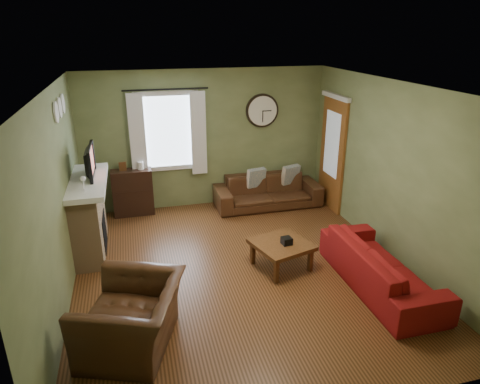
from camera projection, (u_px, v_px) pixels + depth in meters
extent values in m
cube|color=#583218|center=(240.00, 270.00, 6.20)|extent=(4.60, 5.20, 0.00)
cube|color=white|center=(240.00, 87.00, 5.26)|extent=(4.60, 5.20, 0.00)
cube|color=olive|center=(57.00, 202.00, 5.19)|extent=(0.00, 5.20, 2.60)
cube|color=olive|center=(392.00, 172.00, 6.27)|extent=(0.00, 5.20, 2.60)
cube|color=olive|center=(206.00, 139.00, 8.08)|extent=(4.60, 0.00, 2.60)
cube|color=olive|center=(323.00, 296.00, 3.38)|extent=(4.60, 0.00, 2.60)
cube|color=tan|center=(89.00, 218.00, 6.55)|extent=(0.40, 1.40, 1.10)
cube|color=black|center=(104.00, 232.00, 6.68)|extent=(0.04, 0.60, 0.55)
cube|color=white|center=(86.00, 182.00, 6.34)|extent=(0.58, 1.60, 0.08)
imported|color=black|center=(86.00, 165.00, 6.40)|extent=(0.08, 0.60, 0.35)
cube|color=#994C3F|center=(91.00, 161.00, 6.40)|extent=(0.02, 0.62, 0.36)
cylinder|color=white|center=(56.00, 112.00, 5.57)|extent=(0.28, 0.28, 0.03)
cylinder|color=white|center=(59.00, 108.00, 5.89)|extent=(0.28, 0.28, 0.03)
cylinder|color=white|center=(63.00, 103.00, 6.21)|extent=(0.28, 0.28, 0.03)
cylinder|color=black|center=(166.00, 89.00, 7.45)|extent=(0.03, 0.03, 1.50)
cube|color=white|center=(138.00, 137.00, 7.62)|extent=(0.28, 0.04, 1.55)
cube|color=white|center=(199.00, 134.00, 7.88)|extent=(0.28, 0.04, 1.55)
cube|color=brown|center=(332.00, 154.00, 8.02)|extent=(0.05, 0.90, 2.10)
imported|color=#573218|center=(135.00, 162.00, 7.88)|extent=(0.21, 0.25, 0.02)
imported|color=#402414|center=(268.00, 191.00, 8.32)|extent=(2.04, 0.80, 0.59)
cube|color=gray|center=(256.00, 178.00, 8.30)|extent=(0.38, 0.19, 0.37)
cube|color=gray|center=(290.00, 175.00, 8.48)|extent=(0.39, 0.23, 0.37)
imported|color=maroon|center=(381.00, 266.00, 5.71)|extent=(0.81, 2.07, 0.60)
imported|color=#402414|center=(132.00, 318.00, 4.60)|extent=(1.31, 1.40, 0.73)
cube|color=black|center=(287.00, 244.00, 6.09)|extent=(0.15, 0.15, 0.10)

